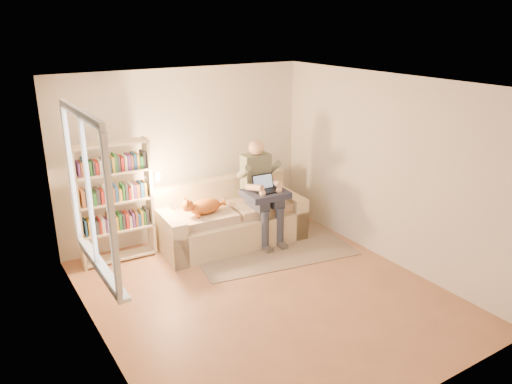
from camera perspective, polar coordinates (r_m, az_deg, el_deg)
floor at (r=6.40m, az=1.10°, el=-11.52°), size 4.50×4.50×0.00m
ceiling at (r=5.54m, az=1.28°, el=12.25°), size 4.00×4.50×0.02m
wall_left at (r=5.10m, az=-18.01°, el=-4.55°), size 0.02×4.50×2.60m
wall_right at (r=7.09m, az=14.83°, el=2.44°), size 0.02×4.50×2.60m
wall_back at (r=7.73m, az=-8.05°, el=4.29°), size 4.00×0.02×2.60m
wall_front at (r=4.31m, az=18.09°, el=-9.11°), size 4.00×0.02×2.60m
window at (r=5.26m, az=-18.11°, el=-2.93°), size 0.12×1.52×1.69m
sofa at (r=7.66m, az=-3.03°, el=-3.30°), size 2.25×1.12×0.93m
person at (r=7.52m, az=0.52°, el=0.74°), size 0.47×0.71×1.56m
cat at (r=7.20m, az=-6.40°, el=-1.71°), size 0.75×0.29×0.27m
blanket at (r=7.44m, az=1.30°, el=-0.19°), size 0.66×0.55×0.10m
laptop at (r=7.42m, az=1.26°, el=0.62°), size 0.36×0.31×0.30m
bookshelf at (r=7.11m, az=-15.88°, el=-0.52°), size 1.14×0.37×1.73m
rug at (r=7.53m, az=1.73°, el=-6.46°), size 2.50×1.73×0.01m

